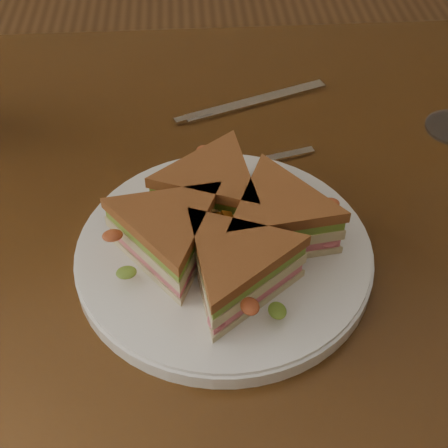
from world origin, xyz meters
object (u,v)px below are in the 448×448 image
table (220,266)px  plate (224,254)px  spoon (203,172)px  sandwich_wedges (224,228)px  knife (247,104)px

table → plate: bearing=-90.4°
plate → spoon: plate is taller
sandwich_wedges → knife: 0.27m
plate → sandwich_wedges: 0.04m
plate → spoon: size_ratio=1.62×
plate → sandwich_wedges: sandwich_wedges is taller
table → sandwich_wedges: (-0.00, -0.08, 0.14)m
plate → sandwich_wedges: (0.00, 0.00, 0.04)m
plate → knife: size_ratio=1.42×
table → plate: (-0.00, -0.08, 0.11)m
sandwich_wedges → table: bearing=89.6°
sandwich_wedges → spoon: (-0.02, 0.13, -0.04)m
table → spoon: size_ratio=6.66×
plate → spoon: (-0.02, 0.13, -0.00)m
plate → table: bearing=89.6°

